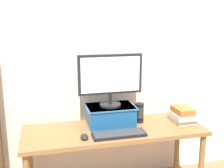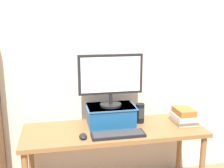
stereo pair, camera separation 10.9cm
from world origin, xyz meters
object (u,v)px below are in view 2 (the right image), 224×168
Objects in this scene: keyboard at (118,134)px; computer_mouse at (83,136)px; riser_box at (111,114)px; book_stack at (184,116)px; desk_speaker at (140,113)px; desk at (114,136)px; computer_monitor at (111,77)px.

computer_mouse reaches higher than keyboard.
computer_mouse is at bearing -136.86° from riser_box.
riser_box is at bearing 170.20° from book_stack.
book_stack is (0.67, -0.12, -0.02)m from riser_box.
riser_box is at bearing 177.95° from desk_speaker.
desk is 8.78× the size of desk_speaker.
computer_monitor is 0.45m from desk_speaker.
desk_speaker reaches higher than keyboard.
computer_mouse is 0.96m from book_stack.
riser_box is 0.35m from computer_monitor.
desk_speaker is at bearing -1.74° from computer_monitor.
desk_speaker is (0.27, 0.10, 0.17)m from desk.
desk is 3.57× the size of keyboard.
computer_mouse is (-0.29, 0.01, 0.01)m from keyboard.
desk_speaker is (0.28, -0.01, -0.35)m from computer_monitor.
book_stack reaches higher than keyboard.
computer_monitor is 3.17× the size of desk_speaker.
computer_mouse reaches higher than desk.
keyboard is 0.38m from desk_speaker.
riser_box is at bearing 94.87° from desk.
desk is 0.53m from computer_monitor.
computer_mouse is 0.57× the size of desk_speaker.
computer_monitor reaches higher than computer_mouse.
computer_monitor is 5.56× the size of computer_mouse.
riser_box is 4.26× the size of computer_mouse.
computer_mouse is (-0.29, -0.16, 0.10)m from desk.
desk_speaker is (0.56, 0.25, 0.07)m from computer_mouse.
computer_monitor is at bearing 92.14° from keyboard.
keyboard is at bearing -89.67° from desk.
computer_monitor is at bearing 94.93° from desk.
keyboard reaches higher than desk.
desk is 0.19m from keyboard.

